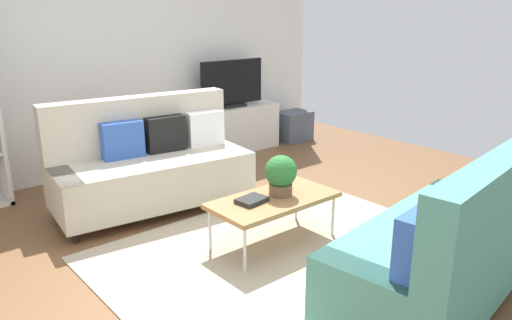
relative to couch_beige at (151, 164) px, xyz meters
name	(u,v)px	position (x,y,z in m)	size (l,w,h in m)	color
ground_plane	(263,242)	(0.32, -1.35, -0.45)	(7.68, 7.68, 0.00)	brown
wall_far	(110,51)	(0.32, 1.45, 1.00)	(6.40, 0.12, 2.90)	white
area_rug	(285,252)	(0.33, -1.62, -0.45)	(2.90, 2.20, 0.01)	tan
couch_beige	(151,164)	(0.00, 0.00, 0.00)	(1.99, 1.06, 1.10)	beige
couch_green	(450,244)	(0.67, -2.84, -0.01)	(1.99, 1.08, 1.10)	teal
coffee_table	(274,201)	(0.38, -1.42, -0.06)	(1.10, 0.56, 0.42)	#9E7042
tv_console	(232,129)	(1.88, 1.11, -0.13)	(1.40, 0.44, 0.64)	silver
tv	(232,84)	(1.88, 1.09, 0.50)	(1.00, 0.20, 0.64)	black
storage_trunk	(293,126)	(2.98, 1.01, -0.23)	(0.52, 0.40, 0.44)	#4C5666
potted_plant	(281,174)	(0.47, -1.41, 0.15)	(0.27, 0.27, 0.35)	brown
table_book_0	(252,200)	(0.17, -1.38, -0.01)	(0.24, 0.18, 0.04)	#262626
vase_0	(194,106)	(1.30, 1.16, 0.26)	(0.13, 0.13, 0.15)	silver
bottle_0	(210,103)	(1.48, 1.07, 0.30)	(0.04, 0.04, 0.22)	#262626
bottle_1	(215,104)	(1.57, 1.07, 0.26)	(0.06, 0.06, 0.14)	#3359B2
bottle_2	(222,103)	(1.68, 1.07, 0.26)	(0.06, 0.06, 0.15)	red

